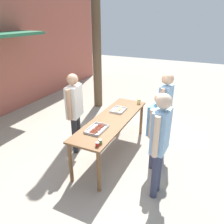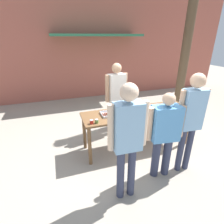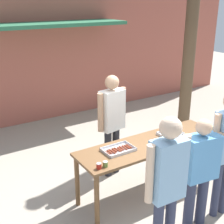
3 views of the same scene
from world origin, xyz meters
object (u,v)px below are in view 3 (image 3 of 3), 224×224
object	(u,v)px
person_server_behind_table	(112,117)
person_customer_waiting_in_line	(200,166)
condiment_jar_mustard	(99,166)
beer_cup	(211,129)
food_tray_buns	(170,134)
food_tray_sausages	(118,150)
person_customer_holding_hotdog	(167,179)
condiment_jar_ketchup	(105,164)

from	to	relation	value
person_server_behind_table	person_customer_waiting_in_line	bearing A→B (deg)	-93.20
person_server_behind_table	condiment_jar_mustard	bearing A→B (deg)	-140.39
beer_cup	condiment_jar_mustard	bearing A→B (deg)	-179.72
food_tray_buns	person_server_behind_table	size ratio (longest dim) A/B	0.21
food_tray_sausages	person_customer_holding_hotdog	xyz separation A→B (m)	(-0.19, -1.24, 0.23)
condiment_jar_ketchup	beer_cup	world-z (taller)	beer_cup
condiment_jar_ketchup	beer_cup	distance (m)	2.04
condiment_jar_mustard	person_customer_holding_hotdog	bearing A→B (deg)	-72.41
food_tray_sausages	condiment_jar_mustard	distance (m)	0.57
condiment_jar_mustard	person_server_behind_table	world-z (taller)	person_server_behind_table
food_tray_buns	person_customer_waiting_in_line	world-z (taller)	person_customer_waiting_in_line
food_tray_buns	condiment_jar_mustard	size ratio (longest dim) A/B	4.78
condiment_jar_ketchup	person_server_behind_table	size ratio (longest dim) A/B	0.04
condiment_jar_mustard	person_server_behind_table	size ratio (longest dim) A/B	0.04
food_tray_sausages	person_customer_waiting_in_line	xyz separation A→B (m)	(0.59, -1.01, 0.04)
person_server_behind_table	person_customer_holding_hotdog	distance (m)	2.05
food_tray_buns	condiment_jar_ketchup	world-z (taller)	condiment_jar_ketchup
beer_cup	person_customer_holding_hotdog	xyz separation A→B (m)	(-1.84, -0.96, 0.19)
condiment_jar_mustard	person_customer_holding_hotdog	world-z (taller)	person_customer_holding_hotdog
beer_cup	food_tray_sausages	bearing A→B (deg)	170.47
food_tray_sausages	condiment_jar_mustard	size ratio (longest dim) A/B	5.90
person_customer_waiting_in_line	condiment_jar_ketchup	bearing A→B (deg)	-28.45
person_server_behind_table	person_customer_waiting_in_line	size ratio (longest dim) A/B	1.14
condiment_jar_ketchup	person_server_behind_table	xyz separation A→B (m)	(0.76, 1.03, 0.17)
beer_cup	person_customer_holding_hotdog	size ratio (longest dim) A/B	0.06
food_tray_sausages	beer_cup	distance (m)	1.67
condiment_jar_mustard	person_customer_waiting_in_line	size ratio (longest dim) A/B	0.05
condiment_jar_ketchup	person_customer_holding_hotdog	xyz separation A→B (m)	(0.21, -0.95, 0.21)
person_customer_holding_hotdog	food_tray_sausages	bearing A→B (deg)	-96.09
condiment_jar_mustard	beer_cup	bearing A→B (deg)	0.28
beer_cup	person_customer_waiting_in_line	distance (m)	1.29
person_customer_waiting_in_line	food_tray_sausages	bearing A→B (deg)	-52.14
food_tray_sausages	person_customer_waiting_in_line	world-z (taller)	person_customer_waiting_in_line
food_tray_sausages	beer_cup	xyz separation A→B (m)	(1.64, -0.28, 0.05)
food_tray_sausages	person_server_behind_table	xyz separation A→B (m)	(0.36, 0.74, 0.19)
condiment_jar_mustard	food_tray_sausages	bearing A→B (deg)	30.09
food_tray_buns	condiment_jar_mustard	distance (m)	1.53
beer_cup	person_server_behind_table	bearing A→B (deg)	141.64
person_server_behind_table	person_customer_holding_hotdog	size ratio (longest dim) A/B	0.98
food_tray_sausages	condiment_jar_ketchup	size ratio (longest dim) A/B	5.90
condiment_jar_mustard	beer_cup	size ratio (longest dim) A/B	0.66
food_tray_buns	condiment_jar_ketchup	size ratio (longest dim) A/B	4.78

